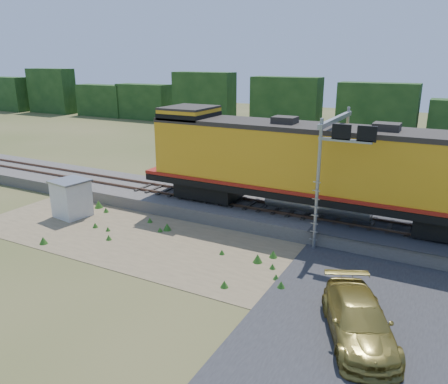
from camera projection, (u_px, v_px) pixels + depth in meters
The scene contains 11 objects.
ground at pixel (217, 257), 21.54m from camera, with size 140.00×140.00×0.00m, color #475123.
ballast at pixel (264, 213), 26.49m from camera, with size 70.00×5.00×0.80m, color slate.
rails at pixel (264, 206), 26.35m from camera, with size 70.00×1.54×0.16m.
dirt_shoulder at pixel (188, 246), 22.85m from camera, with size 26.00×8.00×0.03m, color #8C7754.
road at pixel (365, 282), 19.00m from camera, with size 7.00×66.00×0.86m.
tree_line_north at pixel (368, 113), 52.72m from camera, with size 130.00×3.00×6.50m.
weed_clumps at pixel (160, 243), 23.19m from camera, with size 15.00×6.20×0.56m, color #2B601B, non-canonical shape.
locomotive at pixel (315, 165), 24.20m from camera, with size 21.68×3.31×5.59m.
shed at pixel (71, 198), 26.81m from camera, with size 2.25×2.25×2.34m.
signal_gantry at pixel (338, 146), 22.65m from camera, with size 2.66×6.20×6.72m.
car at pixel (359, 320), 15.12m from camera, with size 2.03×4.99×1.45m, color olive.
Camera 1 is at (9.54, -17.17, 9.42)m, focal length 35.00 mm.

